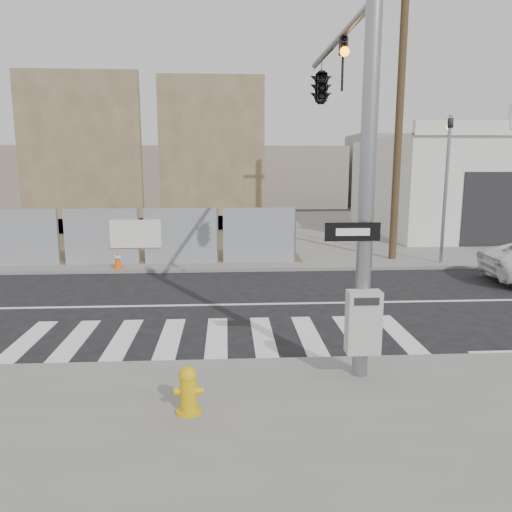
{
  "coord_description": "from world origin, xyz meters",
  "views": [
    {
      "loc": [
        0.24,
        -12.76,
        3.71
      ],
      "look_at": [
        0.96,
        -0.49,
        1.4
      ],
      "focal_mm": 35.0,
      "sensor_mm": 36.0,
      "label": 1
    }
  ],
  "objects": [
    {
      "name": "ground",
      "position": [
        0.0,
        0.0,
        0.0
      ],
      "size": [
        100.0,
        100.0,
        0.0
      ],
      "primitive_type": "plane",
      "color": "black",
      "rests_on": "ground"
    },
    {
      "name": "concrete_wall_left",
      "position": [
        -7.0,
        13.08,
        3.38
      ],
      "size": [
        6.0,
        1.3,
        8.0
      ],
      "color": "brown",
      "rests_on": "sidewalk_far"
    },
    {
      "name": "sidewalk_far",
      "position": [
        0.0,
        14.0,
        0.06
      ],
      "size": [
        50.0,
        20.0,
        0.12
      ],
      "primitive_type": "cube",
      "color": "slate",
      "rests_on": "ground"
    },
    {
      "name": "far_signal_pole",
      "position": [
        8.0,
        4.6,
        3.48
      ],
      "size": [
        0.16,
        0.2,
        5.6
      ],
      "color": "gray",
      "rests_on": "sidewalk_far"
    },
    {
      "name": "fire_hydrant",
      "position": [
        -0.34,
        -5.98,
        0.47
      ],
      "size": [
        0.45,
        0.45,
        0.71
      ],
      "rotation": [
        0.0,
        0.0,
        0.23
      ],
      "color": "gold",
      "rests_on": "sidewalk_near"
    },
    {
      "name": "auto_shop",
      "position": [
        14.0,
        12.97,
        2.54
      ],
      "size": [
        12.0,
        10.2,
        5.95
      ],
      "color": "silver",
      "rests_on": "sidewalk_far"
    },
    {
      "name": "concrete_wall_right",
      "position": [
        -0.5,
        14.08,
        3.38
      ],
      "size": [
        5.5,
        1.3,
        8.0
      ],
      "color": "brown",
      "rests_on": "sidewalk_far"
    },
    {
      "name": "utility_pole_right",
      "position": [
        6.5,
        5.5,
        5.2
      ],
      "size": [
        1.6,
        0.28,
        10.0
      ],
      "color": "#4F3D25",
      "rests_on": "sidewalk_far"
    },
    {
      "name": "signal_pole",
      "position": [
        2.49,
        -2.05,
        4.78
      ],
      "size": [
        0.96,
        5.87,
        7.0
      ],
      "color": "gray",
      "rests_on": "sidewalk_near"
    },
    {
      "name": "traffic_cone_d",
      "position": [
        -3.5,
        4.22,
        0.43
      ],
      "size": [
        0.38,
        0.38,
        0.65
      ],
      "rotation": [
        0.0,
        0.0,
        0.18
      ],
      "color": "#E1570B",
      "rests_on": "sidewalk_far"
    }
  ]
}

